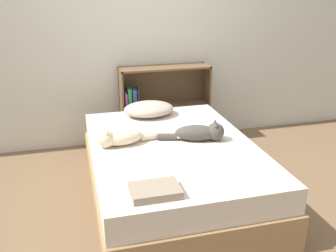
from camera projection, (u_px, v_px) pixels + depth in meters
name	position (u px, v px, depth m)	size (l,w,h in m)	color
ground_plane	(172.00, 195.00, 3.22)	(8.00, 8.00, 0.00)	brown
wall_back	(140.00, 30.00, 3.97)	(8.00, 0.06, 2.50)	silver
bed	(172.00, 171.00, 3.14)	(1.33, 1.88, 0.49)	#99754C
pillow	(149.00, 109.00, 3.67)	(0.49, 0.37, 0.14)	#B29E8E
cat_light	(120.00, 137.00, 3.00)	(0.51, 0.22, 0.17)	beige
cat_dark	(201.00, 133.00, 3.09)	(0.54, 0.24, 0.17)	#47423D
bookshelf	(161.00, 104.00, 4.19)	(0.98, 0.26, 0.87)	brown
blanket_fold	(155.00, 190.00, 2.31)	(0.31, 0.22, 0.05)	gray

